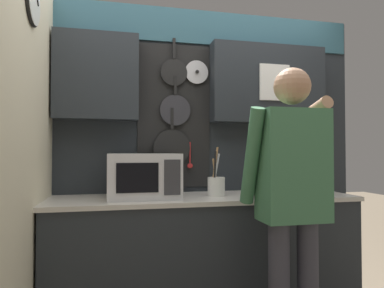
# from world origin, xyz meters

# --- Properties ---
(base_cabinet_counter) EXTENTS (2.13, 0.59, 0.93)m
(base_cabinet_counter) POSITION_xyz_m (0.00, -0.00, 0.46)
(base_cabinet_counter) COLOR #23282D
(base_cabinet_counter) RESTS_ON ground_plane
(back_wall_unit) EXTENTS (2.70, 0.22, 2.37)m
(back_wall_unit) POSITION_xyz_m (0.02, 0.26, 1.44)
(back_wall_unit) COLOR #23282D
(back_wall_unit) RESTS_ON ground_plane
(side_wall) EXTENTS (0.07, 1.60, 2.37)m
(side_wall) POSITION_xyz_m (-1.09, -0.42, 1.20)
(side_wall) COLOR beige
(side_wall) RESTS_ON ground_plane
(microwave) EXTENTS (0.48, 0.36, 0.30)m
(microwave) POSITION_xyz_m (-0.43, -0.02, 1.08)
(microwave) COLOR silver
(microwave) RESTS_ON base_cabinet_counter
(knife_block) EXTENTS (0.12, 0.16, 0.27)m
(knife_block) POSITION_xyz_m (0.73, -0.02, 1.04)
(knife_block) COLOR brown
(knife_block) RESTS_ON base_cabinet_counter
(utensil_crock) EXTENTS (0.12, 0.12, 0.35)m
(utensil_crock) POSITION_xyz_m (0.08, -0.02, 1.01)
(utensil_crock) COLOR white
(utensil_crock) RESTS_ON base_cabinet_counter
(person) EXTENTS (0.54, 0.67, 1.73)m
(person) POSITION_xyz_m (0.37, -0.55, 1.04)
(person) COLOR #383842
(person) RESTS_ON ground_plane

